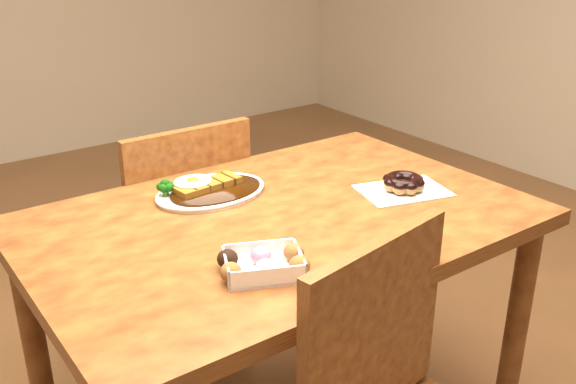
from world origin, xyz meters
TOP-DOWN VIEW (x-y plane):
  - table at (0.00, 0.00)m, footprint 1.20×0.80m
  - chair_far at (-0.03, 0.53)m, footprint 0.42×0.42m
  - katsu_curry_plate at (-0.08, 0.21)m, footprint 0.30×0.22m
  - donut_box at (-0.19, -0.21)m, footprint 0.19×0.17m
  - pon_de_ring at (0.35, -0.07)m, footprint 0.26×0.21m

SIDE VIEW (x-z plane):
  - chair_far at x=-0.03m, z-range 0.04..0.91m
  - table at x=0.00m, z-range 0.28..1.03m
  - katsu_curry_plate at x=-0.08m, z-range 0.74..0.79m
  - donut_box at x=-0.19m, z-range 0.75..0.79m
  - pon_de_ring at x=0.35m, z-range 0.75..0.79m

